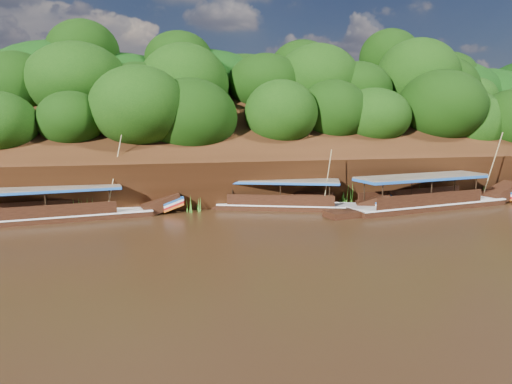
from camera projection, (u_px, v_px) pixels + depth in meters
ground at (297, 237)px, 29.20m from camera, size 160.00×160.00×0.00m
riverbank at (228, 167)px, 50.77m from camera, size 120.00×30.06×19.40m
boat_0 at (438, 200)px, 38.35m from camera, size 16.21×5.08×6.28m
boat_1 at (299, 203)px, 37.77m from camera, size 12.95×6.17×5.06m
boat_2 at (71, 212)px, 34.07m from camera, size 14.80×4.15×6.15m
reeds at (216, 199)px, 37.44m from camera, size 50.40×2.13×2.02m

